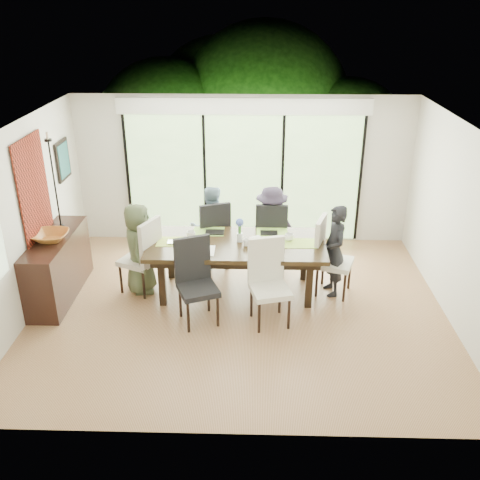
{
  "coord_description": "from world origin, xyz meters",
  "views": [
    {
      "loc": [
        0.2,
        -6.78,
        4.22
      ],
      "look_at": [
        0.0,
        0.25,
        1.0
      ],
      "focal_mm": 40.0,
      "sensor_mm": 36.0,
      "label": 1
    }
  ],
  "objects_px": {
    "person_right_end": "(334,251)",
    "sideboard": "(58,267)",
    "chair_far_right": "(271,234)",
    "chair_near_right": "(270,284)",
    "chair_far_left": "(211,233)",
    "person_far_left": "(211,228)",
    "chair_left_end": "(138,255)",
    "chair_near_left": "(198,283)",
    "cup_b": "(246,242)",
    "person_left_end": "(139,248)",
    "cup_a": "(191,235)",
    "person_far_right": "(271,228)",
    "cup_c": "(289,237)",
    "chair_right_end": "(335,257)",
    "table_top": "(236,245)",
    "vase": "(240,237)",
    "bowl": "(50,236)",
    "laptop": "(179,244)"
  },
  "relations": [
    {
      "from": "table_top",
      "to": "person_left_end",
      "type": "height_order",
      "value": "person_left_end"
    },
    {
      "from": "person_right_end",
      "to": "sideboard",
      "type": "distance_m",
      "value": 4.19
    },
    {
      "from": "person_right_end",
      "to": "cup_a",
      "type": "distance_m",
      "value": 2.19
    },
    {
      "from": "chair_left_end",
      "to": "chair_near_left",
      "type": "distance_m",
      "value": 1.33
    },
    {
      "from": "person_far_right",
      "to": "cup_c",
      "type": "xyz_separation_m",
      "value": [
        0.25,
        -0.73,
        0.17
      ]
    },
    {
      "from": "chair_near_left",
      "to": "person_far_left",
      "type": "height_order",
      "value": "person_far_left"
    },
    {
      "from": "chair_far_right",
      "to": "chair_near_right",
      "type": "xyz_separation_m",
      "value": [
        -0.05,
        -1.72,
        0.0
      ]
    },
    {
      "from": "sideboard",
      "to": "person_left_end",
      "type": "bearing_deg",
      "value": 8.86
    },
    {
      "from": "bowl",
      "to": "chair_near_right",
      "type": "bearing_deg",
      "value": -10.29
    },
    {
      "from": "chair_left_end",
      "to": "person_right_end",
      "type": "height_order",
      "value": "person_right_end"
    },
    {
      "from": "person_left_end",
      "to": "person_far_right",
      "type": "xyz_separation_m",
      "value": [
        2.03,
        0.83,
        0.0
      ]
    },
    {
      "from": "person_left_end",
      "to": "cup_a",
      "type": "bearing_deg",
      "value": -85.36
    },
    {
      "from": "cup_c",
      "to": "person_left_end",
      "type": "bearing_deg",
      "value": -177.49
    },
    {
      "from": "vase",
      "to": "laptop",
      "type": "bearing_deg",
      "value": -170.54
    },
    {
      "from": "chair_right_end",
      "to": "chair_far_left",
      "type": "bearing_deg",
      "value": 85.54
    },
    {
      "from": "chair_left_end",
      "to": "chair_near_right",
      "type": "bearing_deg",
      "value": 90.48
    },
    {
      "from": "person_far_left",
      "to": "vase",
      "type": "height_order",
      "value": "person_far_left"
    },
    {
      "from": "table_top",
      "to": "chair_near_right",
      "type": "xyz_separation_m",
      "value": [
        0.5,
        -0.87,
        -0.19
      ]
    },
    {
      "from": "person_far_left",
      "to": "cup_b",
      "type": "xyz_separation_m",
      "value": [
        0.6,
        -0.93,
        0.17
      ]
    },
    {
      "from": "person_far_right",
      "to": "cup_c",
      "type": "relative_size",
      "value": 10.4
    },
    {
      "from": "chair_far_right",
      "to": "cup_c",
      "type": "distance_m",
      "value": 0.84
    },
    {
      "from": "person_left_end",
      "to": "laptop",
      "type": "distance_m",
      "value": 0.65
    },
    {
      "from": "chair_left_end",
      "to": "person_far_right",
      "type": "bearing_deg",
      "value": 136.03
    },
    {
      "from": "chair_right_end",
      "to": "chair_far_left",
      "type": "height_order",
      "value": "same"
    },
    {
      "from": "chair_far_left",
      "to": "chair_far_right",
      "type": "distance_m",
      "value": 1.0
    },
    {
      "from": "person_right_end",
      "to": "cup_c",
      "type": "relative_size",
      "value": 10.4
    },
    {
      "from": "chair_right_end",
      "to": "sideboard",
      "type": "xyz_separation_m",
      "value": [
        -4.2,
        -0.19,
        -0.13
      ]
    },
    {
      "from": "person_right_end",
      "to": "cup_a",
      "type": "xyz_separation_m",
      "value": [
        -2.18,
        0.15,
        0.17
      ]
    },
    {
      "from": "cup_b",
      "to": "cup_c",
      "type": "relative_size",
      "value": 0.81
    },
    {
      "from": "chair_far_right",
      "to": "vase",
      "type": "relative_size",
      "value": 9.17
    },
    {
      "from": "chair_near_left",
      "to": "sideboard",
      "type": "xyz_separation_m",
      "value": [
        -2.2,
        0.68,
        -0.13
      ]
    },
    {
      "from": "vase",
      "to": "cup_c",
      "type": "distance_m",
      "value": 0.75
    },
    {
      "from": "chair_near_left",
      "to": "chair_right_end",
      "type": "bearing_deg",
      "value": 1.35
    },
    {
      "from": "vase",
      "to": "table_top",
      "type": "bearing_deg",
      "value": -135.0
    },
    {
      "from": "chair_far_left",
      "to": "person_far_left",
      "type": "relative_size",
      "value": 0.85
    },
    {
      "from": "cup_a",
      "to": "person_far_right",
      "type": "bearing_deg",
      "value": 28.55
    },
    {
      "from": "sideboard",
      "to": "cup_c",
      "type": "bearing_deg",
      "value": 4.74
    },
    {
      "from": "chair_far_right",
      "to": "person_far_right",
      "type": "bearing_deg",
      "value": 91.27
    },
    {
      "from": "chair_near_left",
      "to": "person_far_right",
      "type": "height_order",
      "value": "person_far_right"
    },
    {
      "from": "chair_near_left",
      "to": "person_far_left",
      "type": "distance_m",
      "value": 1.7
    },
    {
      "from": "chair_far_left",
      "to": "chair_far_right",
      "type": "relative_size",
      "value": 1.0
    },
    {
      "from": "cup_a",
      "to": "person_left_end",
      "type": "bearing_deg",
      "value": -169.11
    },
    {
      "from": "vase",
      "to": "sideboard",
      "type": "relative_size",
      "value": 0.08
    },
    {
      "from": "chair_near_left",
      "to": "chair_near_right",
      "type": "relative_size",
      "value": 1.0
    },
    {
      "from": "person_left_end",
      "to": "sideboard",
      "type": "height_order",
      "value": "person_left_end"
    },
    {
      "from": "chair_near_left",
      "to": "cup_c",
      "type": "distance_m",
      "value": 1.65
    },
    {
      "from": "table_top",
      "to": "person_left_end",
      "type": "bearing_deg",
      "value": 180.0
    },
    {
      "from": "person_far_left",
      "to": "laptop",
      "type": "height_order",
      "value": "person_far_left"
    },
    {
      "from": "person_right_end",
      "to": "sideboard",
      "type": "height_order",
      "value": "person_right_end"
    },
    {
      "from": "chair_far_left",
      "to": "cup_b",
      "type": "bearing_deg",
      "value": 100.27
    }
  ]
}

